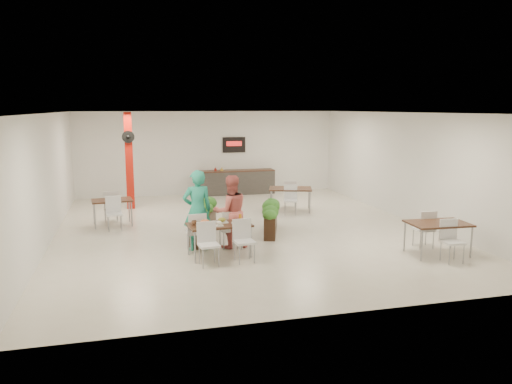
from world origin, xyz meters
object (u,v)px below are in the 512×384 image
(planter_left, at_px, (204,219))
(main_table, at_px, (219,229))
(diner_man, at_px, (197,210))
(side_table_b, at_px, (290,191))
(side_table_a, at_px, (112,204))
(diner_woman, at_px, (231,212))
(planter_right, at_px, (271,215))
(service_counter, at_px, (236,182))
(red_column, at_px, (129,160))
(side_table_c, at_px, (438,227))

(planter_left, bearing_deg, main_table, -85.70)
(diner_man, height_order, side_table_b, diner_man)
(main_table, distance_m, side_table_a, 4.45)
(diner_woman, xyz_separation_m, planter_right, (1.32, 1.10, -0.39))
(diner_woman, relative_size, side_table_a, 1.06)
(diner_man, height_order, planter_right, diner_man)
(diner_man, bearing_deg, service_counter, -114.19)
(red_column, relative_size, diner_man, 1.68)
(red_column, relative_size, diner_woman, 1.82)
(side_table_b, bearing_deg, side_table_c, -55.16)
(diner_man, xyz_separation_m, side_table_a, (-2.02, 3.08, -0.33))
(side_table_c, bearing_deg, planter_left, 154.85)
(diner_man, relative_size, side_table_b, 1.14)
(planter_left, height_order, side_table_b, planter_left)
(planter_left, height_order, side_table_a, planter_left)
(red_column, xyz_separation_m, service_counter, (4.00, 1.86, -1.15))
(main_table, xyz_separation_m, diner_woman, (0.41, 0.66, 0.24))
(main_table, height_order, side_table_b, same)
(service_counter, distance_m, planter_left, 6.81)
(side_table_b, bearing_deg, diner_man, -115.62)
(diner_woman, height_order, side_table_a, diner_woman)
(diner_woman, bearing_deg, red_column, -72.56)
(diner_man, height_order, diner_woman, diner_man)
(service_counter, distance_m, side_table_b, 3.71)
(planter_right, xyz_separation_m, side_table_a, (-4.14, 1.98, 0.13))
(service_counter, distance_m, diner_woman, 7.54)
(service_counter, bearing_deg, side_table_a, -136.80)
(service_counter, distance_m, main_table, 8.26)
(side_table_c, bearing_deg, service_counter, 109.78)
(diner_man, height_order, side_table_a, diner_man)
(main_table, xyz_separation_m, side_table_c, (4.88, -1.11, 0.00))
(planter_left, bearing_deg, diner_woman, -59.56)
(red_column, relative_size, planter_right, 1.82)
(planter_left, xyz_separation_m, side_table_c, (4.99, -2.66, 0.12))
(main_table, xyz_separation_m, side_table_a, (-2.41, 3.74, -0.01))
(service_counter, xyz_separation_m, side_table_c, (2.76, -9.10, 0.14))
(side_table_a, distance_m, side_table_c, 8.75)
(diner_man, height_order, planter_left, diner_man)
(diner_man, xyz_separation_m, planter_left, (0.27, 0.89, -0.43))
(red_column, bearing_deg, side_table_b, -18.52)
(red_column, relative_size, side_table_c, 1.95)
(main_table, height_order, planter_right, planter_right)
(red_column, distance_m, side_table_c, 9.95)
(diner_man, distance_m, side_table_c, 5.56)
(red_column, distance_m, planter_left, 5.03)
(diner_man, bearing_deg, diner_woman, 174.70)
(planter_right, bearing_deg, side_table_c, -42.31)
(planter_left, height_order, side_table_c, planter_left)
(diner_man, bearing_deg, planter_right, -157.97)
(red_column, distance_m, main_table, 6.48)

